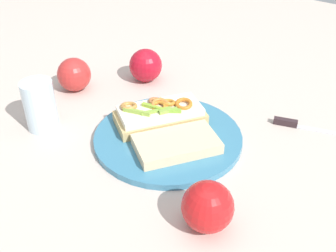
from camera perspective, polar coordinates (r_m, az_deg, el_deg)
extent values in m
plane|color=#C1B0A3|center=(0.79, 0.00, -1.93)|extent=(2.00, 2.00, 0.00)
cylinder|color=teal|center=(0.79, 0.00, -1.57)|extent=(0.28, 0.28, 0.01)
cube|color=tan|center=(0.81, -1.08, 1.14)|extent=(0.19, 0.16, 0.02)
cube|color=#F5E5C9|center=(0.80, -1.09, 2.16)|extent=(0.17, 0.15, 0.01)
torus|color=#B67E3A|center=(0.80, -5.45, 2.78)|extent=(0.05, 0.05, 0.01)
torus|color=#AD6738|center=(0.81, -1.81, 3.49)|extent=(0.03, 0.03, 0.01)
torus|color=#BF7422|center=(0.80, -1.31, 2.73)|extent=(0.03, 0.03, 0.02)
torus|color=#BC7333|center=(0.80, -1.12, 3.00)|extent=(0.05, 0.05, 0.02)
torus|color=#C17A26|center=(0.81, 0.00, 3.29)|extent=(0.04, 0.04, 0.01)
torus|color=#BB6820|center=(0.80, 2.19, 3.08)|extent=(0.05, 0.05, 0.02)
cube|color=#86A940|center=(0.78, -4.39, 1.98)|extent=(0.02, 0.05, 0.01)
cube|color=#89AF3D|center=(0.81, -1.70, 3.27)|extent=(0.04, 0.01, 0.01)
cube|color=#85B03E|center=(0.78, -1.67, 2.10)|extent=(0.05, 0.04, 0.01)
cube|color=#7BAE37|center=(0.78, 0.35, 2.13)|extent=(0.03, 0.04, 0.01)
cube|color=#8BAF31|center=(0.79, -2.03, 2.62)|extent=(0.01, 0.05, 0.01)
cube|color=#85A842|center=(0.78, 0.05, 2.13)|extent=(0.03, 0.02, 0.01)
cube|color=beige|center=(0.74, 1.18, -2.50)|extent=(0.17, 0.15, 0.02)
sphere|color=red|center=(0.96, -12.88, 6.96)|extent=(0.08, 0.08, 0.08)
sphere|color=#B51223|center=(0.98, -3.12, 8.38)|extent=(0.10, 0.10, 0.08)
sphere|color=red|center=(0.60, 5.52, -11.06)|extent=(0.10, 0.10, 0.08)
cylinder|color=silver|center=(0.83, -17.32, 2.73)|extent=(0.06, 0.06, 0.10)
cube|color=silver|center=(0.86, 19.74, -0.44)|extent=(0.03, 0.07, 0.00)
cube|color=#312226|center=(0.86, 15.96, 0.52)|extent=(0.03, 0.05, 0.01)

